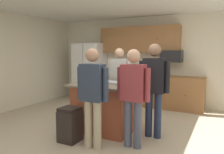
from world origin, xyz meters
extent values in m
plane|color=#B7A88E|center=(0.00, 0.00, 0.00)|extent=(7.04, 7.04, 0.00)
cube|color=beige|center=(0.00, 2.80, 1.30)|extent=(6.40, 0.10, 2.60)
cube|color=#936038|center=(-0.40, 2.60, 1.92)|extent=(2.40, 0.35, 0.75)
sphere|color=#4C3823|center=(0.20, 2.41, 1.93)|extent=(0.04, 0.04, 0.04)
cube|color=#936038|center=(0.60, 2.48, 0.45)|extent=(1.80, 0.60, 0.90)
sphere|color=#4C3823|center=(1.05, 2.17, 0.45)|extent=(0.04, 0.04, 0.04)
cube|color=white|center=(-2.00, 2.40, 0.92)|extent=(0.95, 0.70, 1.84)
cube|color=white|center=(-2.24, 2.03, 0.92)|extent=(0.45, 0.04, 1.76)
cube|color=white|center=(-1.76, 2.03, 0.92)|extent=(0.45, 0.04, 1.76)
cylinder|color=#B2B2B7|center=(-2.00, 2.00, 1.01)|extent=(0.02, 0.02, 0.35)
cube|color=black|center=(0.60, 2.50, 1.45)|extent=(0.56, 0.40, 0.32)
cube|color=#9E4C33|center=(-0.17, 0.14, 0.45)|extent=(1.10, 0.83, 0.91)
cube|color=#756651|center=(-0.17, 0.14, 0.93)|extent=(1.24, 0.97, 0.04)
cylinder|color=#232D4C|center=(0.71, 0.23, 0.42)|extent=(0.13, 0.13, 0.84)
cylinder|color=#232D4C|center=(0.88, 0.23, 0.42)|extent=(0.13, 0.13, 0.84)
cube|color=black|center=(0.79, 0.23, 1.15)|extent=(0.38, 0.22, 0.63)
sphere|color=#8C664C|center=(0.79, 0.23, 1.61)|extent=(0.23, 0.23, 0.23)
cylinder|color=black|center=(0.55, 0.23, 1.13)|extent=(0.09, 0.09, 0.56)
cylinder|color=black|center=(1.03, 0.23, 1.13)|extent=(0.09, 0.09, 0.56)
cylinder|color=tan|center=(-0.03, -0.67, 0.40)|extent=(0.13, 0.13, 0.79)
cylinder|color=tan|center=(0.14, -0.67, 0.40)|extent=(0.13, 0.13, 0.79)
cube|color=#2D384C|center=(0.05, -0.67, 1.09)|extent=(0.38, 0.22, 0.59)
sphere|color=tan|center=(0.05, -0.67, 1.52)|extent=(0.21, 0.21, 0.21)
cylinder|color=#2D384C|center=(-0.19, -0.67, 1.07)|extent=(0.09, 0.09, 0.53)
cylinder|color=#2D384C|center=(0.29, -0.67, 1.07)|extent=(0.09, 0.09, 0.53)
cylinder|color=#383842|center=(-0.34, 0.97, 0.40)|extent=(0.13, 0.13, 0.80)
cylinder|color=#383842|center=(-0.17, 0.97, 0.40)|extent=(0.13, 0.13, 0.80)
cube|color=#B7B7B2|center=(-0.26, 0.97, 1.11)|extent=(0.38, 0.22, 0.60)
sphere|color=tan|center=(-0.26, 0.97, 1.55)|extent=(0.22, 0.22, 0.22)
cylinder|color=#B7B7B2|center=(-0.50, 0.97, 1.09)|extent=(0.09, 0.09, 0.54)
cylinder|color=#B7B7B2|center=(-0.02, 0.97, 1.09)|extent=(0.09, 0.09, 0.54)
cylinder|color=#4C5166|center=(0.53, -0.34, 0.39)|extent=(0.13, 0.13, 0.79)
cylinder|color=#4C5166|center=(0.70, -0.34, 0.39)|extent=(0.13, 0.13, 0.79)
cube|color=maroon|center=(0.62, -0.34, 1.08)|extent=(0.38, 0.22, 0.59)
sphere|color=tan|center=(0.62, -0.34, 1.51)|extent=(0.21, 0.21, 0.21)
cylinder|color=maroon|center=(0.38, -0.34, 1.06)|extent=(0.09, 0.09, 0.53)
cylinder|color=maroon|center=(0.86, -0.34, 1.06)|extent=(0.09, 0.09, 0.53)
cylinder|color=black|center=(0.29, 0.19, 1.03)|extent=(0.06, 0.06, 0.16)
cylinder|color=black|center=(0.26, 0.00, 1.01)|extent=(0.07, 0.07, 0.14)
cylinder|color=black|center=(-0.57, 0.29, 1.01)|extent=(0.06, 0.06, 0.12)
cylinder|color=black|center=(-0.53, 0.17, 1.03)|extent=(0.07, 0.07, 0.16)
cylinder|color=black|center=(-0.60, 0.42, 1.02)|extent=(0.06, 0.06, 0.15)
cube|color=#B7B7BC|center=(-0.11, 0.22, 0.96)|extent=(0.44, 0.30, 0.02)
cube|color=#A8A8AD|center=(-0.11, 0.22, 0.98)|extent=(0.44, 0.30, 0.02)
cube|color=black|center=(-0.45, -0.62, 0.28)|extent=(0.34, 0.34, 0.55)
cube|color=black|center=(-0.45, -0.62, 0.58)|extent=(0.32, 0.32, 0.06)
camera|label=1|loc=(1.92, -3.60, 1.59)|focal=35.16mm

